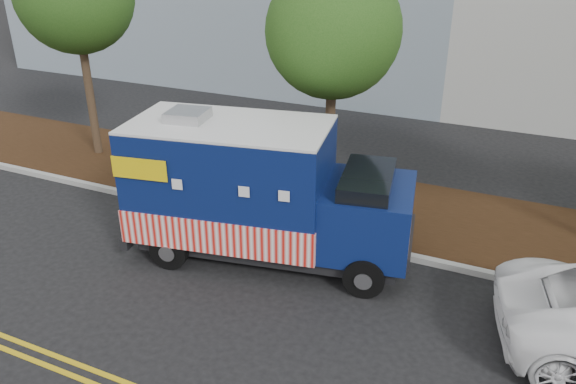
% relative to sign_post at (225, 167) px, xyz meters
% --- Properties ---
extents(ground, '(120.00, 120.00, 0.00)m').
position_rel_sign_post_xyz_m(ground, '(1.87, -2.00, -1.20)').
color(ground, black).
rests_on(ground, ground).
extents(curb, '(120.00, 0.18, 0.15)m').
position_rel_sign_post_xyz_m(curb, '(1.87, -0.60, -1.12)').
color(curb, '#9E9E99').
rests_on(curb, ground).
extents(mulch_strip, '(120.00, 4.00, 0.15)m').
position_rel_sign_post_xyz_m(mulch_strip, '(1.87, 1.50, -1.12)').
color(mulch_strip, black).
rests_on(mulch_strip, ground).
extents(centerline_near, '(120.00, 0.10, 0.01)m').
position_rel_sign_post_xyz_m(centerline_near, '(1.87, -6.45, -1.19)').
color(centerline_near, gold).
rests_on(centerline_near, ground).
extents(tree_b, '(3.38, 3.38, 6.35)m').
position_rel_sign_post_xyz_m(tree_b, '(2.37, 1.51, 3.45)').
color(tree_b, '#38281C').
rests_on(tree_b, ground).
extents(sign_post, '(0.06, 0.06, 2.40)m').
position_rel_sign_post_xyz_m(sign_post, '(0.00, 0.00, 0.00)').
color(sign_post, '#473828').
rests_on(sign_post, ground).
extents(food_truck, '(6.71, 3.44, 3.37)m').
position_rel_sign_post_xyz_m(food_truck, '(1.86, -1.80, 0.33)').
color(food_truck, black).
rests_on(food_truck, ground).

